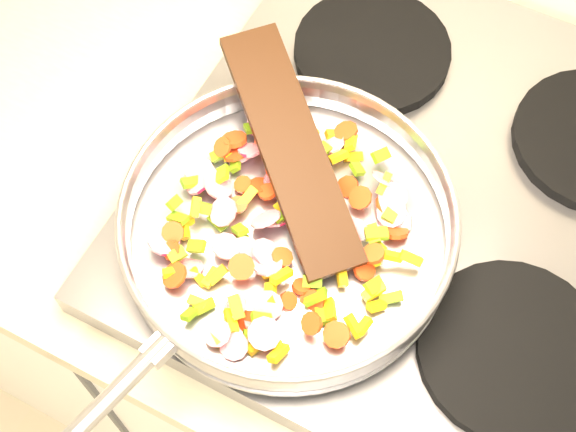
% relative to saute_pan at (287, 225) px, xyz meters
% --- Properties ---
extents(cooktop, '(0.60, 0.60, 0.04)m').
position_rel_saute_pan_xyz_m(cooktop, '(0.11, 0.14, -0.07)').
color(cooktop, '#939399').
rests_on(cooktop, counter_top).
extents(grate_fl, '(0.19, 0.19, 0.02)m').
position_rel_saute_pan_xyz_m(grate_fl, '(-0.03, -0.00, -0.04)').
color(grate_fl, black).
rests_on(grate_fl, cooktop).
extents(grate_fr, '(0.19, 0.19, 0.02)m').
position_rel_saute_pan_xyz_m(grate_fr, '(0.25, -0.00, -0.04)').
color(grate_fr, black).
rests_on(grate_fr, cooktop).
extents(grate_bl, '(0.19, 0.19, 0.02)m').
position_rel_saute_pan_xyz_m(grate_bl, '(-0.03, 0.28, -0.04)').
color(grate_bl, black).
rests_on(grate_bl, cooktop).
extents(saute_pan, '(0.38, 0.54, 0.05)m').
position_rel_saute_pan_xyz_m(saute_pan, '(0.00, 0.00, 0.00)').
color(saute_pan, '#9E9EA5').
rests_on(saute_pan, grate_fl).
extents(vegetable_heap, '(0.28, 0.31, 0.05)m').
position_rel_saute_pan_xyz_m(vegetable_heap, '(-0.01, 0.00, -0.01)').
color(vegetable_heap, gold).
rests_on(vegetable_heap, saute_pan).
extents(wooden_spatula, '(0.25, 0.23, 0.07)m').
position_rel_saute_pan_xyz_m(wooden_spatula, '(-0.03, 0.07, 0.02)').
color(wooden_spatula, black).
rests_on(wooden_spatula, saute_pan).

